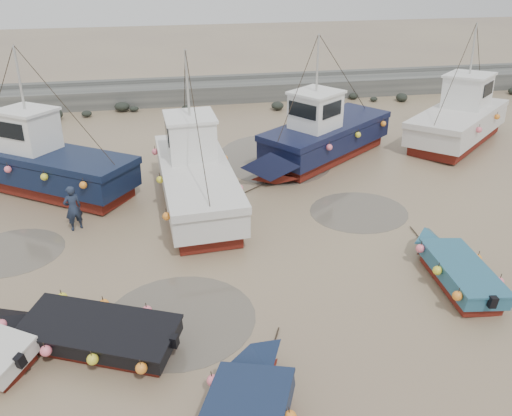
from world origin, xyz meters
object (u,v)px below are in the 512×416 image
(cabin_boat_3, at_px, (463,118))
(person, at_px, (77,229))
(cabin_boat_1, at_px, (195,172))
(cabin_boat_0, at_px, (39,163))
(cabin_boat_2, at_px, (319,136))
(dinghy_2, at_px, (455,266))
(dinghy_4, at_px, (88,330))

(cabin_boat_3, xyz_separation_m, person, (-19.89, -6.49, -1.33))
(cabin_boat_1, relative_size, person, 6.15)
(cabin_boat_0, relative_size, cabin_boat_2, 1.02)
(dinghy_2, xyz_separation_m, cabin_boat_2, (-1.45, 10.70, 0.76))
(cabin_boat_0, distance_m, cabin_boat_1, 7.00)
(cabin_boat_2, height_order, person, cabin_boat_2)
(cabin_boat_1, distance_m, cabin_boat_2, 7.28)
(dinghy_2, distance_m, cabin_boat_0, 17.43)
(dinghy_4, distance_m, cabin_boat_1, 9.09)
(person, bearing_deg, cabin_boat_0, -92.87)
(dinghy_4, distance_m, cabin_boat_3, 22.83)
(dinghy_2, distance_m, cabin_boat_1, 10.82)
(cabin_boat_0, relative_size, cabin_boat_1, 0.86)
(cabin_boat_2, bearing_deg, person, 78.13)
(person, bearing_deg, cabin_boat_3, 169.38)
(dinghy_4, xyz_separation_m, cabin_boat_1, (3.51, 8.36, 0.77))
(dinghy_2, bearing_deg, cabin_boat_2, 100.30)
(dinghy_2, height_order, cabin_boat_0, cabin_boat_0)
(dinghy_4, xyz_separation_m, cabin_boat_0, (-3.14, 10.57, 0.78))
(cabin_boat_0, xyz_separation_m, cabin_boat_2, (13.11, 1.14, -0.00))
(dinghy_2, bearing_deg, cabin_boat_3, 61.89)
(cabin_boat_1, height_order, cabin_boat_3, same)
(dinghy_4, xyz_separation_m, cabin_boat_3, (18.64, 13.15, 0.79))
(cabin_boat_3, bearing_deg, dinghy_2, -70.14)
(cabin_boat_1, relative_size, cabin_boat_2, 1.18)
(dinghy_2, distance_m, person, 13.89)
(dinghy_4, relative_size, cabin_boat_3, 0.71)
(cabin_boat_2, bearing_deg, dinghy_2, 151.61)
(dinghy_4, height_order, cabin_boat_2, cabin_boat_2)
(dinghy_2, bearing_deg, cabin_boat_0, 149.32)
(dinghy_2, height_order, person, dinghy_2)
(dinghy_4, bearing_deg, cabin_boat_2, -17.28)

